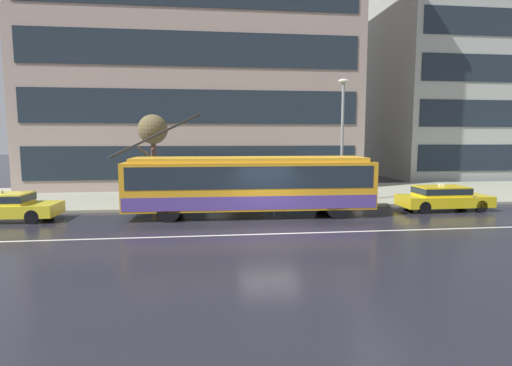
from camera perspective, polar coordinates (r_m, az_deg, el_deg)
name	(u,v)px	position (r m, az deg, el deg)	size (l,w,h in m)	color
ground_plane	(270,227)	(16.98, 2.00, -6.30)	(160.00, 160.00, 0.00)	#22212B
sidewalk_slab	(248,195)	(26.01, -1.13, -1.68)	(80.00, 10.00, 0.14)	gray
lane_centre_line	(275,234)	(15.83, 2.67, -7.24)	(72.00, 0.14, 0.01)	silver
trolleybus	(250,183)	(19.25, -0.79, -0.07)	(12.44, 2.81, 4.87)	gold
taxi_ahead_of_bus	(443,197)	(22.89, 25.05, -1.81)	(4.62, 1.79, 1.39)	yellow
taxi_queued_behind_bus	(3,206)	(21.43, -32.37, -2.73)	(4.72, 1.90, 1.39)	yellow
bus_shelter	(239,168)	(22.49, -2.37, 2.08)	(3.95, 1.82, 2.49)	gray
pedestrian_at_shelter	(321,173)	(22.94, 9.17, 1.46)	(1.34, 1.34, 2.03)	black
pedestrian_approaching_curb	(170,175)	(21.52, -12.13, 1.16)	(1.22, 1.22, 2.06)	#2A262B
street_lamp	(342,130)	(22.94, 12.19, 7.34)	(0.60, 0.32, 6.82)	gray
street_tree_bare	(153,132)	(23.47, -14.47, 7.03)	(1.70, 2.05, 4.92)	brown
office_tower_corner_left	(197,44)	(35.89, -8.46, 18.93)	(24.17, 15.26, 23.08)	#A38F85
office_tower_corner_right	(474,40)	(46.98, 28.57, 17.47)	(18.72, 12.57, 26.67)	#AFB4AA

